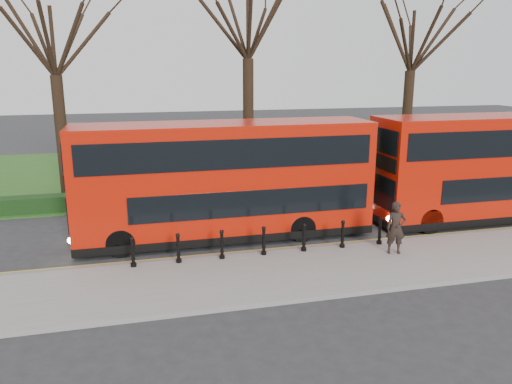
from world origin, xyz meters
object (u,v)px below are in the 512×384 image
object	(u,v)px
bus_lead	(225,181)
pedestrian	(396,228)
bus_rear	(501,168)
bollard_row	(264,241)

from	to	relation	value
bus_lead	pedestrian	bearing A→B (deg)	-32.89
bus_rear	bollard_row	bearing A→B (deg)	-169.25
bollard_row	bus_rear	size ratio (longest dim) A/B	0.79
bus_rear	pedestrian	distance (m)	7.67
bus_lead	bus_rear	size ratio (longest dim) A/B	0.99
bus_rear	pedestrian	world-z (taller)	bus_rear
bus_lead	bus_rear	xyz separation A→B (m)	(12.38, -0.38, 0.02)
bollard_row	bus_rear	distance (m)	11.81
bus_rear	bus_lead	bearing A→B (deg)	178.25
pedestrian	bus_rear	bearing A→B (deg)	40.65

